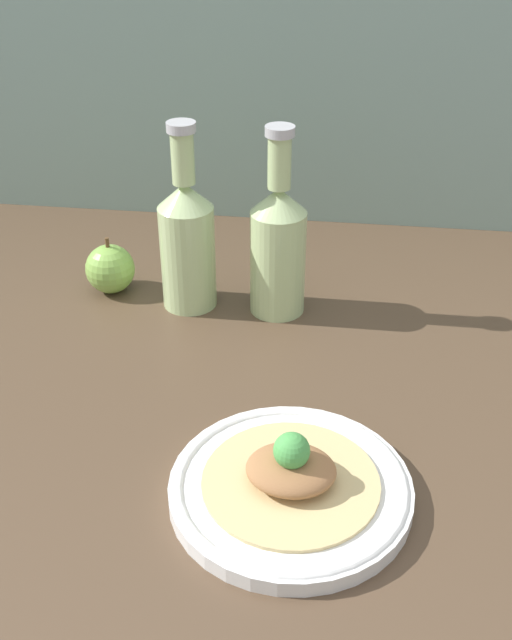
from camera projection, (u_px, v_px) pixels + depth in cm
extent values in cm
cube|color=brown|center=(256.00, 420.00, 86.46)|extent=(180.00, 110.00, 4.00)
cylinder|color=white|center=(290.00, 489.00, 73.05)|extent=(23.84, 23.84, 1.73)
torus|color=white|center=(291.00, 485.00, 72.73)|extent=(23.14, 23.14, 1.21)
cylinder|color=#D6BC7F|center=(291.00, 481.00, 72.49)|extent=(17.39, 17.39, 0.40)
ellipsoid|color=#9E6B42|center=(291.00, 470.00, 71.67)|extent=(8.76, 7.44, 2.71)
sphere|color=#4CA34C|center=(292.00, 451.00, 70.39)|extent=(3.54, 3.54, 3.54)
cylinder|color=#B7D18E|center=(188.00, 257.00, 101.38)|extent=(7.46, 7.46, 14.47)
cone|color=#B7D18E|center=(185.00, 196.00, 96.67)|extent=(7.46, 7.46, 3.36)
cylinder|color=#B7D18E|center=(183.00, 158.00, 94.00)|extent=(2.98, 2.98, 6.75)
cylinder|color=#B7B7BC|center=(181.00, 127.00, 91.90)|extent=(3.73, 3.73, 1.20)
cylinder|color=#B7D18E|center=(275.00, 262.00, 100.06)|extent=(7.46, 7.46, 14.47)
cone|color=#B7D18E|center=(276.00, 200.00, 95.35)|extent=(7.46, 7.46, 3.36)
cylinder|color=#B7D18E|center=(276.00, 162.00, 92.68)|extent=(2.98, 2.98, 6.75)
cylinder|color=#B7B7BC|center=(277.00, 131.00, 90.58)|extent=(3.73, 3.73, 1.20)
sphere|color=#84B74C|center=(110.00, 269.00, 106.41)|extent=(7.02, 7.02, 7.02)
cylinder|color=brown|center=(107.00, 243.00, 104.26)|extent=(0.56, 0.56, 1.58)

